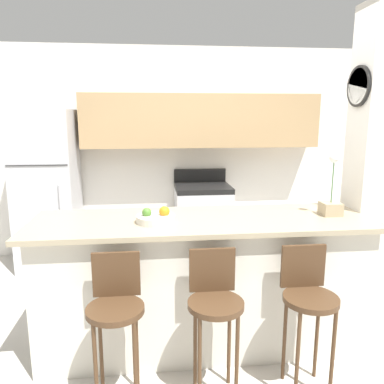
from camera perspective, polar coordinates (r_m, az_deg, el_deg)
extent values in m
plane|color=beige|center=(3.13, 1.56, -21.89)|extent=(14.00, 14.00, 0.00)
cube|color=white|center=(4.75, -1.83, 6.06)|extent=(5.60, 0.06, 2.55)
cube|color=tan|center=(4.56, 1.38, 10.80)|extent=(2.82, 0.32, 0.63)
cube|color=white|center=(4.59, 1.39, 9.22)|extent=(0.80, 0.28, 0.12)
cube|color=white|center=(3.32, 25.98, 2.58)|extent=(0.36, 0.32, 2.55)
cylinder|color=black|center=(3.20, 24.05, 14.50)|extent=(0.02, 0.31, 0.31)
cylinder|color=white|center=(3.20, 23.95, 14.51)|extent=(0.01, 0.27, 0.27)
cube|color=silver|center=(2.90, 1.62, -13.94)|extent=(2.34, 0.64, 0.96)
cube|color=tan|center=(2.72, 1.68, -4.43)|extent=(2.46, 0.76, 0.03)
cube|color=silver|center=(4.63, -20.91, -3.20)|extent=(0.65, 0.64, 1.22)
cube|color=silver|center=(4.50, -21.73, 7.95)|extent=(0.65, 0.64, 0.57)
cube|color=#333333|center=(4.21, -22.59, 3.76)|extent=(0.62, 0.01, 0.01)
cylinder|color=#B2B2B7|center=(4.25, -19.34, -3.50)|extent=(0.02, 0.02, 0.67)
cube|color=silver|center=(4.59, 1.62, -4.94)|extent=(0.65, 0.60, 0.85)
cube|color=black|center=(4.48, 1.65, 0.64)|extent=(0.65, 0.60, 0.06)
cube|color=black|center=(4.74, 1.20, 2.58)|extent=(0.65, 0.04, 0.16)
cube|color=black|center=(4.29, 2.18, -5.53)|extent=(0.39, 0.01, 0.27)
cylinder|color=#4C331E|center=(2.31, -11.62, -17.18)|extent=(0.34, 0.34, 0.03)
cube|color=#4C331E|center=(2.37, -11.46, -12.16)|extent=(0.29, 0.02, 0.28)
cylinder|color=#4C331E|center=(2.40, -14.44, -25.15)|extent=(0.02, 0.02, 0.61)
cylinder|color=#4C331E|center=(2.38, -8.63, -25.26)|extent=(0.02, 0.02, 0.61)
cylinder|color=#4C331E|center=(2.58, -13.71, -22.26)|extent=(0.02, 0.02, 0.61)
cylinder|color=#4C331E|center=(2.56, -8.42, -22.32)|extent=(0.02, 0.02, 0.61)
cylinder|color=#4C331E|center=(2.32, 3.64, -16.72)|extent=(0.34, 0.34, 0.03)
cube|color=#4C331E|center=(2.38, 3.09, -11.76)|extent=(0.29, 0.02, 0.28)
cylinder|color=#4C331E|center=(2.39, 1.16, -24.93)|extent=(0.02, 0.02, 0.61)
cylinder|color=#4C331E|center=(2.42, 6.84, -24.45)|extent=(0.02, 0.02, 0.61)
cylinder|color=#4C331E|center=(2.57, 0.49, -22.04)|extent=(0.02, 0.02, 0.61)
cylinder|color=#4C331E|center=(2.60, 5.67, -21.65)|extent=(0.02, 0.02, 0.61)
cylinder|color=#4C331E|center=(2.48, 17.66, -15.31)|extent=(0.34, 0.34, 0.03)
cube|color=#4C331E|center=(2.54, 16.56, -10.74)|extent=(0.29, 0.02, 0.28)
cylinder|color=#4C331E|center=(2.52, 15.77, -23.24)|extent=(0.02, 0.02, 0.61)
cylinder|color=#4C331E|center=(2.60, 20.64, -22.36)|extent=(0.02, 0.02, 0.61)
cylinder|color=#4C331E|center=(2.69, 13.93, -20.70)|extent=(0.02, 0.02, 0.61)
cylinder|color=#4C331E|center=(2.77, 18.48, -20.00)|extent=(0.02, 0.02, 0.61)
cube|color=tan|center=(2.99, 20.33, -2.39)|extent=(0.14, 0.14, 0.10)
cylinder|color=#386633|center=(2.95, 20.61, 1.46)|extent=(0.01, 0.01, 0.31)
sphere|color=white|center=(2.93, 20.85, 4.87)|extent=(0.07, 0.07, 0.07)
cylinder|color=silver|center=(2.63, -5.54, -4.09)|extent=(0.27, 0.27, 0.05)
sphere|color=orange|center=(2.62, -4.24, -2.98)|extent=(0.07, 0.07, 0.07)
sphere|color=#4C7F2D|center=(2.62, -6.90, -3.13)|extent=(0.07, 0.07, 0.07)
cylinder|color=#59595B|center=(4.43, -14.29, -9.12)|extent=(0.28, 0.28, 0.38)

